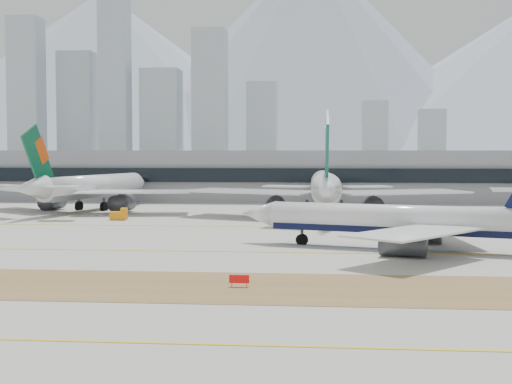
# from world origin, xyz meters

# --- Properties ---
(ground) EXTENTS (3000.00, 3000.00, 0.00)m
(ground) POSITION_xyz_m (0.00, 0.00, 0.00)
(ground) COLOR #AAA89F
(ground) RESTS_ON ground
(apron_markings) EXTENTS (360.00, 122.22, 0.06)m
(apron_markings) POSITION_xyz_m (0.00, -53.95, 0.02)
(apron_markings) COLOR brown
(apron_markings) RESTS_ON ground
(taxiing_airliner) EXTENTS (51.72, 44.02, 17.79)m
(taxiing_airliner) POSITION_xyz_m (33.97, -0.53, 4.29)
(taxiing_airliner) COLOR white
(taxiing_airliner) RESTS_ON ground
(widebody_eva) EXTENTS (57.12, 56.94, 20.96)m
(widebody_eva) POSITION_xyz_m (-36.08, 63.93, 5.57)
(widebody_eva) COLOR white
(widebody_eva) RESTS_ON ground
(widebody_cathay) EXTENTS (64.86, 63.24, 23.11)m
(widebody_cathay) POSITION_xyz_m (22.05, 55.13, 6.14)
(widebody_cathay) COLOR white
(widebody_cathay) RESTS_ON ground
(terminal) EXTENTS (280.00, 43.10, 15.00)m
(terminal) POSITION_xyz_m (0.00, 114.84, 7.50)
(terminal) COLOR gray
(terminal) RESTS_ON ground
(hold_sign_right) EXTENTS (2.20, 0.15, 1.35)m
(hold_sign_right) POSITION_xyz_m (12.24, -32.00, 0.88)
(hold_sign_right) COLOR red
(hold_sign_right) RESTS_ON ground
(gse_b) EXTENTS (3.55, 2.00, 2.60)m
(gse_b) POSITION_xyz_m (-21.86, 41.02, 1.05)
(gse_b) COLOR orange
(gse_b) RESTS_ON ground
(city_skyline) EXTENTS (342.00, 49.80, 140.00)m
(city_skyline) POSITION_xyz_m (-106.76, 453.42, 49.80)
(city_skyline) COLOR #9AA6AF
(city_skyline) RESTS_ON ground
(mountain_ridge) EXTENTS (2830.00, 1120.00, 470.00)m
(mountain_ridge) POSITION_xyz_m (33.00, 1404.14, 181.85)
(mountain_ridge) COLOR #9EA8B7
(mountain_ridge) RESTS_ON ground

